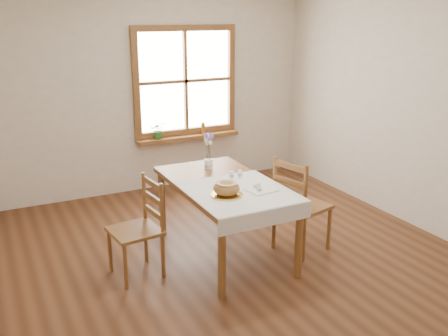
# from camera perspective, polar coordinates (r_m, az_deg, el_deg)

# --- Properties ---
(ground) EXTENTS (5.00, 5.00, 0.00)m
(ground) POSITION_cam_1_polar(r_m,az_deg,el_deg) (4.93, 1.59, -10.97)
(ground) COLOR brown
(ground) RESTS_ON ground
(room_walls) EXTENTS (4.60, 5.10, 2.65)m
(room_walls) POSITION_cam_1_polar(r_m,az_deg,el_deg) (4.38, 1.78, 9.04)
(room_walls) COLOR beige
(room_walls) RESTS_ON ground
(window) EXTENTS (1.46, 0.08, 1.46)m
(window) POSITION_cam_1_polar(r_m,az_deg,el_deg) (6.85, -4.45, 9.89)
(window) COLOR brown
(window) RESTS_ON ground
(window_sill) EXTENTS (1.46, 0.20, 0.05)m
(window_sill) POSITION_cam_1_polar(r_m,az_deg,el_deg) (6.92, -4.08, 3.58)
(window_sill) COLOR brown
(window_sill) RESTS_ON ground
(dining_table) EXTENTS (0.90, 1.60, 0.75)m
(dining_table) POSITION_cam_1_polar(r_m,az_deg,el_deg) (4.90, 0.00, -2.62)
(dining_table) COLOR brown
(dining_table) RESTS_ON ground
(table_linen) EXTENTS (0.91, 0.99, 0.01)m
(table_linen) POSITION_cam_1_polar(r_m,az_deg,el_deg) (4.62, 1.69, -2.73)
(table_linen) COLOR white
(table_linen) RESTS_ON dining_table
(chair_left) EXTENTS (0.50, 0.48, 0.91)m
(chair_left) POSITION_cam_1_polar(r_m,az_deg,el_deg) (4.64, -10.17, -6.91)
(chair_left) COLOR brown
(chair_left) RESTS_ON ground
(chair_right) EXTENTS (0.58, 0.57, 0.99)m
(chair_right) POSITION_cam_1_polar(r_m,az_deg,el_deg) (5.09, 8.96, -4.10)
(chair_right) COLOR brown
(chair_right) RESTS_ON ground
(bread_plate) EXTENTS (0.37, 0.37, 0.02)m
(bread_plate) POSITION_cam_1_polar(r_m,az_deg,el_deg) (4.51, 0.28, -3.08)
(bread_plate) COLOR white
(bread_plate) RESTS_ON table_linen
(bread_loaf) EXTENTS (0.24, 0.24, 0.13)m
(bread_loaf) POSITION_cam_1_polar(r_m,az_deg,el_deg) (4.48, 0.28, -2.19)
(bread_loaf) COLOR #B3803F
(bread_loaf) RESTS_ON bread_plate
(egg_napkin) EXTENTS (0.30, 0.26, 0.01)m
(egg_napkin) POSITION_cam_1_polar(r_m,az_deg,el_deg) (4.65, 4.33, -2.47)
(egg_napkin) COLOR white
(egg_napkin) RESTS_ON table_linen
(eggs) EXTENTS (0.23, 0.21, 0.05)m
(eggs) POSITION_cam_1_polar(r_m,az_deg,el_deg) (4.64, 4.34, -2.14)
(eggs) COLOR silver
(eggs) RESTS_ON egg_napkin
(salt_shaker) EXTENTS (0.05, 0.05, 0.09)m
(salt_shaker) POSITION_cam_1_polar(r_m,az_deg,el_deg) (4.93, 0.89, -0.79)
(salt_shaker) COLOR white
(salt_shaker) RESTS_ON table_linen
(pepper_shaker) EXTENTS (0.05, 0.05, 0.09)m
(pepper_shaker) POSITION_cam_1_polar(r_m,az_deg,el_deg) (4.96, 1.83, -0.66)
(pepper_shaker) COLOR white
(pepper_shaker) RESTS_ON table_linen
(flower_vase) EXTENTS (0.10, 0.10, 0.10)m
(flower_vase) POSITION_cam_1_polar(r_m,az_deg,el_deg) (5.28, -1.78, 0.39)
(flower_vase) COLOR white
(flower_vase) RESTS_ON dining_table
(lavender_bouquet) EXTENTS (0.16, 0.16, 0.29)m
(lavender_bouquet) POSITION_cam_1_polar(r_m,az_deg,el_deg) (5.23, -1.80, 2.43)
(lavender_bouquet) COLOR #705292
(lavender_bouquet) RESTS_ON flower_vase
(potted_plant) EXTENTS (0.26, 0.28, 0.18)m
(potted_plant) POSITION_cam_1_polar(r_m,az_deg,el_deg) (6.75, -7.51, 4.10)
(potted_plant) COLOR #2D6B2B
(potted_plant) RESTS_ON window_sill
(amber_bottle) EXTENTS (0.07, 0.07, 0.16)m
(amber_bottle) POSITION_cam_1_polar(r_m,az_deg,el_deg) (6.99, -2.41, 4.62)
(amber_bottle) COLOR #AF6620
(amber_bottle) RESTS_ON window_sill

